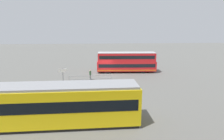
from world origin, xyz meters
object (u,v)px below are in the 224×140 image
Objects in this scene: double_decker_bus at (126,62)px; info_sign at (63,73)px; pedestrian_near_railing at (90,74)px; tram_yellow at (58,104)px.

info_sign is (10.39, 7.35, -0.17)m from double_decker_bus.
pedestrian_near_railing is at bearing -146.07° from info_sign.
tram_yellow is 13.83m from pedestrian_near_railing.
tram_yellow is 5.23× the size of info_sign.
tram_yellow is 11.19m from info_sign.
double_decker_bus is 20.45m from tram_yellow.
tram_yellow is 8.15× the size of pedestrian_near_railing.
double_decker_bus is 6.75× the size of pedestrian_near_railing.
double_decker_bus is 0.83× the size of tram_yellow.
tram_yellow is (8.86, 18.43, -0.14)m from double_decker_bus.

